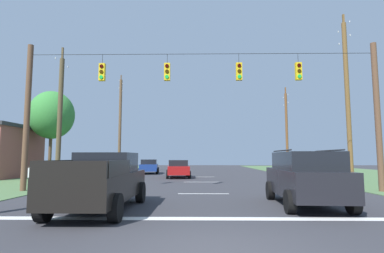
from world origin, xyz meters
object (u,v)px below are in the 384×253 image
object	(u,v)px
distant_car_far_parked	(149,166)
utility_pole_far_right	(287,130)
pickup_truck	(102,181)
utility_pole_mid_left	(60,118)
utility_pole_mid_right	(347,98)
overhead_signal_span	(201,108)
utility_pole_far_left	(120,124)
suv_black	(305,177)
distant_car_crossing_white	(63,170)
distant_car_oncoming	(178,168)
tree_roadside_right	(52,115)

from	to	relation	value
distant_car_far_parked	utility_pole_far_right	xyz separation A→B (m)	(15.23, 1.26, 4.01)
pickup_truck	utility_pole_mid_left	world-z (taller)	utility_pole_mid_left
utility_pole_mid_right	utility_pole_far_right	size ratio (longest dim) A/B	1.18
overhead_signal_span	utility_pole_far_left	bearing A→B (deg)	115.90
utility_pole_far_right	utility_pole_far_left	distance (m)	19.09
overhead_signal_span	suv_black	bearing A→B (deg)	-50.36
distant_car_far_parked	utility_pole_far_right	distance (m)	15.80
distant_car_crossing_white	utility_pole_mid_left	distance (m)	4.42
suv_black	utility_pole_far_right	size ratio (longest dim) A/B	0.51
overhead_signal_span	pickup_truck	distance (m)	7.40
distant_car_oncoming	tree_roadside_right	xyz separation A→B (m)	(-11.63, 0.61, 4.81)
distant_car_far_parked	utility_pole_mid_right	world-z (taller)	utility_pole_mid_right
utility_pole_far_left	utility_pole_mid_right	bearing A→B (deg)	-38.45
distant_car_oncoming	utility_pole_mid_right	distance (m)	14.30
pickup_truck	tree_roadside_right	bearing A→B (deg)	120.89
suv_black	distant_car_oncoming	xyz separation A→B (m)	(-5.66, 15.18, -0.27)
utility_pole_mid_left	tree_roadside_right	world-z (taller)	utility_pole_mid_left
tree_roadside_right	utility_pole_far_right	bearing A→B (deg)	16.02
distant_car_oncoming	utility_pole_far_right	world-z (taller)	utility_pole_far_right
tree_roadside_right	suv_black	bearing A→B (deg)	-42.42
pickup_truck	utility_pole_far_right	size ratio (longest dim) A/B	0.56
utility_pole_mid_right	utility_pole_far_right	xyz separation A→B (m)	(0.13, 14.07, -0.89)
distant_car_crossing_white	utility_pole_far_left	bearing A→B (deg)	85.40
pickup_truck	suv_black	size ratio (longest dim) A/B	1.11
utility_pole_mid_left	utility_pole_far_left	distance (m)	14.83
utility_pole_mid_right	tree_roadside_right	size ratio (longest dim) A/B	1.47
utility_pole_mid_left	distant_car_far_parked	bearing A→B (deg)	71.82
pickup_truck	suv_black	world-z (taller)	suv_black
utility_pole_far_left	utility_pole_mid_left	bearing A→B (deg)	-91.18
overhead_signal_span	utility_pole_mid_right	world-z (taller)	utility_pole_mid_right
pickup_truck	utility_pole_mid_right	distance (m)	16.90
distant_car_oncoming	distant_car_far_parked	size ratio (longest dim) A/B	1.00
suv_black	distant_car_far_parked	xyz separation A→B (m)	(-9.14, 21.24, -0.27)
overhead_signal_span	distant_car_oncoming	xyz separation A→B (m)	(-1.87, 10.61, -3.63)
distant_car_far_parked	tree_roadside_right	size ratio (longest dim) A/B	0.57
pickup_truck	utility_pole_mid_left	bearing A→B (deg)	121.89
pickup_truck	suv_black	distance (m)	7.32
overhead_signal_span	distant_car_far_parked	world-z (taller)	overhead_signal_span
overhead_signal_span	suv_black	xyz separation A→B (m)	(3.79, -4.58, -3.36)
suv_black	tree_roadside_right	world-z (taller)	tree_roadside_right
utility_pole_mid_left	tree_roadside_right	xyz separation A→B (m)	(-4.02, 7.11, 1.18)
utility_pole_far_left	distant_car_crossing_white	bearing A→B (deg)	-94.60
distant_car_crossing_white	distant_car_far_parked	xyz separation A→B (m)	(4.81, 10.12, 0.00)
overhead_signal_span	distant_car_crossing_white	size ratio (longest dim) A/B	4.40
overhead_signal_span	distant_car_far_parked	distance (m)	17.88
utility_pole_far_right	pickup_truck	bearing A→B (deg)	-119.60
distant_car_oncoming	utility_pole_mid_right	xyz separation A→B (m)	(11.62, -6.75, 4.90)
pickup_truck	utility_pole_far_right	distance (m)	27.27
utility_pole_mid_right	utility_pole_mid_left	bearing A→B (deg)	179.25
distant_car_far_parked	utility_pole_far_left	distance (m)	6.57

